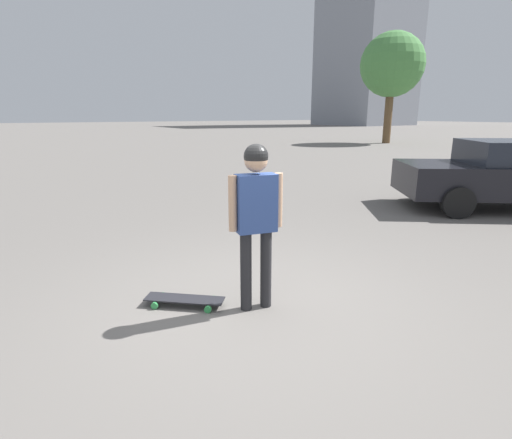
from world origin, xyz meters
The scene contains 6 objects.
ground_plane centered at (0.00, 0.00, 0.00)m, with size 220.00×220.00×0.00m, color slate.
person centered at (0.00, 0.00, 1.11)m, with size 0.29×0.57×1.76m.
skateboard centered at (-0.47, -0.63, 0.07)m, with size 0.75×0.79×0.09m.
car_parked_near centered at (-0.85, 7.23, 0.78)m, with size 4.21×4.69×1.50m.
building_block_distant centered at (-51.76, 59.75, 18.15)m, with size 14.42×14.14×36.30m.
tree_distant centered at (-15.99, 22.13, 5.33)m, with size 4.39×4.39×7.58m.
Camera 1 is at (3.30, -2.21, 2.04)m, focal length 28.00 mm.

